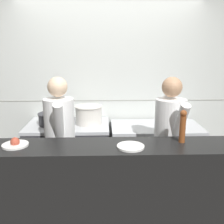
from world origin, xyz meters
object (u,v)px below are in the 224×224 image
object	(u,v)px
oven_range	(69,156)
pepper_mill	(183,126)
sauce_pot	(89,114)
stock_pot	(51,118)
plated_dish_main	(15,144)
chef_sous	(169,142)
chef_head_cook	(60,141)
plated_dish_appetiser	(131,146)

from	to	relation	value
oven_range	pepper_mill	world-z (taller)	pepper_mill
sauce_pot	stock_pot	bearing A→B (deg)	-176.43
plated_dish_main	chef_sous	distance (m)	1.57
stock_pot	plated_dish_main	bearing A→B (deg)	-96.08
stock_pot	chef_head_cook	bearing A→B (deg)	-69.90
pepper_mill	plated_dish_appetiser	bearing A→B (deg)	-166.41
chef_head_cook	sauce_pot	bearing A→B (deg)	55.37
stock_pot	chef_head_cook	size ratio (longest dim) A/B	0.21
chef_sous	pepper_mill	bearing A→B (deg)	-99.69
plated_dish_appetiser	pepper_mill	distance (m)	0.52
stock_pot	plated_dish_main	distance (m)	1.06
oven_range	stock_pot	size ratio (longest dim) A/B	3.18
oven_range	chef_head_cook	xyz separation A→B (m)	(-0.01, -0.57, 0.43)
plated_dish_appetiser	chef_sous	distance (m)	0.71
sauce_pot	plated_dish_appetiser	bearing A→B (deg)	-69.42
stock_pot	chef_sous	world-z (taller)	chef_sous
sauce_pot	chef_head_cook	bearing A→B (deg)	-116.37
plated_dish_main	chef_sous	size ratio (longest dim) A/B	0.14
plated_dish_main	chef_sous	world-z (taller)	chef_sous
sauce_pot	pepper_mill	distance (m)	1.39
stock_pot	chef_sous	distance (m)	1.52
sauce_pot	plated_dish_main	distance (m)	1.24
sauce_pot	plated_dish_appetiser	size ratio (longest dim) A/B	1.47
chef_sous	plated_dish_main	bearing A→B (deg)	-175.99
stock_pot	sauce_pot	xyz separation A→B (m)	(0.48, 0.03, 0.04)
sauce_pot	chef_sous	xyz separation A→B (m)	(0.90, -0.65, -0.15)
oven_range	plated_dish_appetiser	distance (m)	1.47
pepper_mill	chef_sous	distance (m)	0.49
plated_dish_appetiser	chef_sous	bearing A→B (deg)	46.86
oven_range	sauce_pot	size ratio (longest dim) A/B	2.99
plated_dish_appetiser	chef_head_cook	size ratio (longest dim) A/B	0.15
plated_dish_appetiser	pepper_mill	size ratio (longest dim) A/B	0.79
sauce_pot	plated_dish_appetiser	xyz separation A→B (m)	(0.43, -1.15, 0.01)
plated_dish_main	plated_dish_appetiser	xyz separation A→B (m)	(1.03, -0.07, -0.01)
oven_range	plated_dish_main	world-z (taller)	plated_dish_main
pepper_mill	chef_sous	size ratio (longest dim) A/B	0.19
oven_range	sauce_pot	bearing A→B (deg)	1.47
plated_dish_appetiser	chef_sous	world-z (taller)	chef_sous
chef_sous	sauce_pot	bearing A→B (deg)	132.18
stock_pot	plated_dish_main	xyz separation A→B (m)	(-0.11, -1.05, 0.06)
stock_pot	plated_dish_appetiser	bearing A→B (deg)	-50.81
plated_dish_main	chef_head_cook	size ratio (longest dim) A/B	0.15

